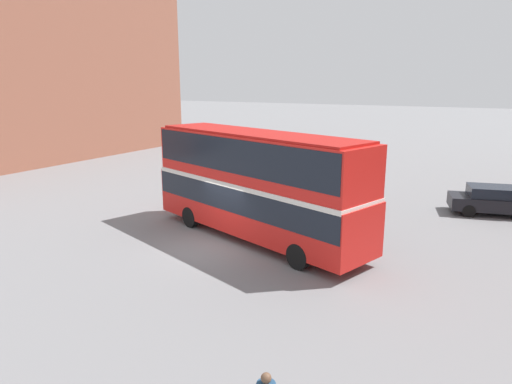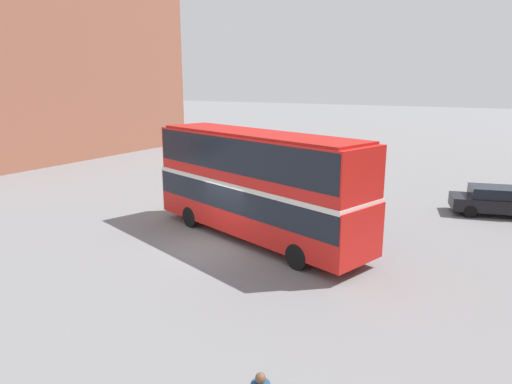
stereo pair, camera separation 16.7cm
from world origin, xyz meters
name	(u,v)px [view 1 (the left image)]	position (x,y,z in m)	size (l,w,h in m)	color
ground_plane	(211,248)	(0.00, 0.00, 0.00)	(240.00, 240.00, 0.00)	slate
building_row_left	(19,62)	(-27.08, 10.79, 8.34)	(10.45, 31.03, 16.65)	#935642
double_decker_bus	(256,179)	(1.05, 1.93, 2.67)	(11.27, 5.85, 4.67)	red
parked_car_kerb_near	(323,168)	(-1.00, 15.31, 0.81)	(4.43, 2.81, 1.59)	silver
parked_car_kerb_far	(494,200)	(9.99, 11.20, 0.75)	(4.71, 2.88, 1.48)	black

